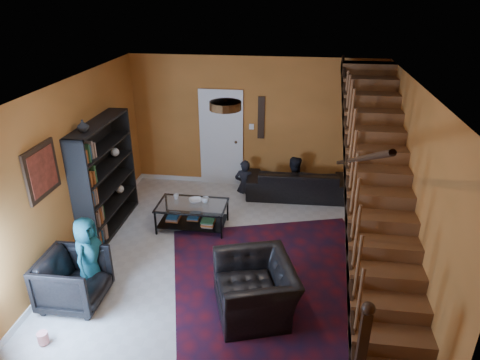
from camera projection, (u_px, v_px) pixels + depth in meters
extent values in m
plane|color=beige|center=(236.00, 254.00, 7.13)|extent=(5.50, 5.50, 0.00)
plane|color=#C56F2B|center=(254.00, 124.00, 9.01)|extent=(5.20, 0.00, 5.20)
plane|color=#C56F2B|center=(194.00, 297.00, 4.07)|extent=(5.20, 0.00, 5.20)
plane|color=#C56F2B|center=(75.00, 169.00, 6.86)|extent=(0.00, 5.50, 5.50)
plane|color=#C56F2B|center=(412.00, 188.00, 6.22)|extent=(0.00, 5.50, 5.50)
plane|color=white|center=(235.00, 86.00, 5.95)|extent=(5.50, 5.50, 0.00)
cube|color=silver|center=(253.00, 182.00, 9.57)|extent=(5.20, 0.02, 0.10)
cube|color=silver|center=(88.00, 240.00, 7.42)|extent=(0.02, 5.50, 0.10)
cube|color=#C56F2B|center=(377.00, 191.00, 6.31)|extent=(0.95, 4.92, 2.83)
cube|color=black|center=(346.00, 184.00, 6.34)|extent=(0.04, 5.02, 3.02)
cylinder|color=black|center=(352.00, 156.00, 6.14)|extent=(0.07, 4.20, 2.44)
cube|color=black|center=(361.00, 353.00, 4.53)|extent=(0.10, 0.10, 1.10)
cube|color=black|center=(106.00, 177.00, 7.54)|extent=(0.35, 1.80, 2.00)
cube|color=black|center=(110.00, 207.00, 7.79)|extent=(0.35, 1.72, 0.03)
cube|color=black|center=(104.00, 168.00, 7.47)|extent=(0.35, 1.72, 0.03)
cube|color=silver|center=(221.00, 140.00, 9.23)|extent=(0.82, 0.05, 2.05)
cube|color=maroon|center=(42.00, 171.00, 5.90)|extent=(0.04, 0.74, 0.74)
cube|color=black|center=(261.00, 118.00, 8.91)|extent=(0.14, 0.03, 0.90)
cylinder|color=#3F2814|center=(225.00, 106.00, 5.26)|extent=(0.40, 0.40, 0.10)
cube|color=#4C0D15|center=(284.00, 288.00, 6.33)|extent=(4.08, 4.39, 0.02)
imported|color=black|center=(298.00, 183.00, 8.95)|extent=(2.14, 0.89, 0.62)
imported|color=black|center=(74.00, 280.00, 5.91)|extent=(0.84, 0.82, 0.76)
imported|color=black|center=(255.00, 288.00, 5.76)|extent=(1.31, 1.40, 0.74)
imported|color=black|center=(245.00, 186.00, 9.20)|extent=(0.43, 0.29, 1.18)
imported|color=black|center=(293.00, 186.00, 9.05)|extent=(0.66, 0.53, 1.31)
imported|color=#185A5C|center=(89.00, 255.00, 6.09)|extent=(0.42, 0.60, 1.18)
cube|color=black|center=(156.00, 223.00, 7.59)|extent=(0.03, 0.03, 0.47)
cube|color=black|center=(221.00, 228.00, 7.44)|extent=(0.03, 0.03, 0.47)
cube|color=black|center=(166.00, 205.00, 8.19)|extent=(0.03, 0.03, 0.47)
cube|color=black|center=(228.00, 209.00, 8.04)|extent=(0.03, 0.03, 0.47)
cube|color=black|center=(193.00, 221.00, 7.86)|extent=(1.20, 0.68, 0.02)
cube|color=silver|center=(192.00, 205.00, 7.72)|extent=(1.26, 0.74, 0.02)
imported|color=#999999|center=(205.00, 200.00, 7.75)|extent=(0.18, 0.18, 0.11)
imported|color=#999999|center=(176.00, 197.00, 7.89)|extent=(0.13, 0.13, 0.09)
imported|color=#999999|center=(195.00, 201.00, 7.78)|extent=(0.30, 0.30, 0.06)
imported|color=#999999|center=(83.00, 126.00, 6.63)|extent=(0.18, 0.18, 0.19)
cylinder|color=red|center=(43.00, 338.00, 5.32)|extent=(0.14, 0.14, 0.15)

